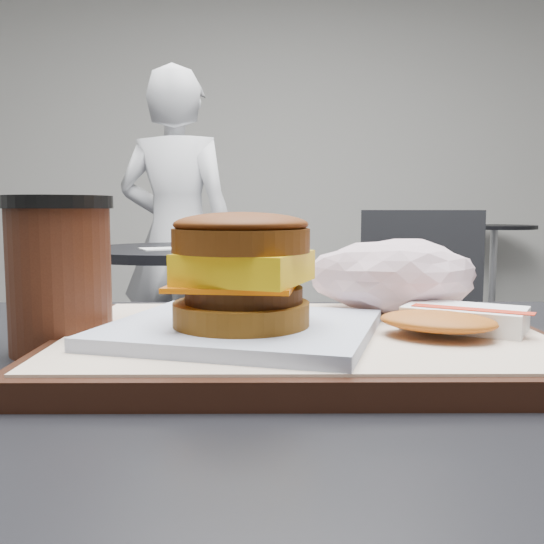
{
  "coord_description": "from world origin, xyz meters",
  "views": [
    {
      "loc": [
        -0.05,
        -0.44,
        0.89
      ],
      "look_at": [
        -0.05,
        0.04,
        0.83
      ],
      "focal_mm": 40.0,
      "sensor_mm": 36.0,
      "label": 1
    }
  ],
  "objects": [
    {
      "name": "hash_brown",
      "position": [
        0.09,
        0.02,
        0.8
      ],
      "size": [
        0.14,
        0.12,
        0.02
      ],
      "color": "white",
      "rests_on": "serving_tray"
    },
    {
      "name": "coffee_cup",
      "position": [
        -0.22,
        0.04,
        0.83
      ],
      "size": [
        0.09,
        0.09,
        0.13
      ],
      "color": "#3E1A0F",
      "rests_on": "customer_table"
    },
    {
      "name": "napkin",
      "position": [
        -0.41,
        1.56,
        0.75
      ],
      "size": [
        0.16,
        0.16,
        0.0
      ],
      "primitive_type": "cube",
      "rotation": [
        0.0,
        0.0,
        0.42
      ],
      "color": "white",
      "rests_on": "neighbor_table"
    },
    {
      "name": "neighbor_chair",
      "position": [
        0.34,
        1.57,
        0.51
      ],
      "size": [
        0.64,
        0.51,
        0.88
      ],
      "color": "#A8A8AD",
      "rests_on": "ground"
    },
    {
      "name": "breakfast_sandwich",
      "position": [
        -0.07,
        0.0,
        0.83
      ],
      "size": [
        0.23,
        0.22,
        0.09
      ],
      "color": "silver",
      "rests_on": "serving_tray"
    },
    {
      "name": "crumpled_wrapper",
      "position": [
        0.06,
        0.11,
        0.82
      ],
      "size": [
        0.15,
        0.12,
        0.07
      ],
      "primitive_type": null,
      "color": "white",
      "rests_on": "serving_tray"
    },
    {
      "name": "serving_tray",
      "position": [
        -0.02,
        0.03,
        0.78
      ],
      "size": [
        0.38,
        0.28,
        0.02
      ],
      "color": "black",
      "rests_on": "customer_table"
    },
    {
      "name": "neighbor_table",
      "position": [
        -0.35,
        1.65,
        0.55
      ],
      "size": [
        0.7,
        0.7,
        0.75
      ],
      "color": "black",
      "rests_on": "ground"
    },
    {
      "name": "patron",
      "position": [
        -0.46,
        2.31,
        0.75
      ],
      "size": [
        0.61,
        0.47,
        1.5
      ],
      "primitive_type": "imported",
      "rotation": [
        0.0,
        0.0,
        2.92
      ],
      "color": "silver",
      "rests_on": "ground"
    },
    {
      "name": "bg_table_far",
      "position": [
        1.8,
        4.5,
        0.56
      ],
      "size": [
        0.66,
        0.66,
        0.75
      ],
      "color": "black",
      "rests_on": "ground"
    }
  ]
}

